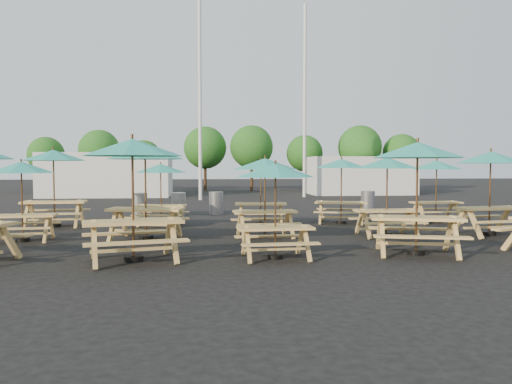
{
  "coord_description": "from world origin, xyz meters",
  "views": [
    {
      "loc": [
        -1.63,
        -15.0,
        1.97
      ],
      "look_at": [
        0.0,
        1.5,
        1.1
      ],
      "focal_mm": 35.0,
      "sensor_mm": 36.0,
      "label": 1
    }
  ],
  "objects": [
    {
      "name": "picnic_unit_6",
      "position": [
        -0.19,
        -4.59,
        1.74
      ],
      "size": [
        1.75,
        1.75,
        2.04
      ],
      "rotation": [
        0.0,
        0.0,
        0.06
      ],
      "color": "tan",
      "rests_on": "ground"
    },
    {
      "name": "waste_bin_0",
      "position": [
        -4.23,
        4.69,
        0.46
      ],
      "size": [
        0.57,
        0.57,
        0.92
      ],
      "primitive_type": "cylinder",
      "color": "gray",
      "rests_on": "ground"
    },
    {
      "name": "picnic_unit_10",
      "position": [
        3.38,
        -1.52,
        1.9
      ],
      "size": [
        1.85,
        1.85,
        2.23
      ],
      "rotation": [
        0.0,
        0.0,
        0.02
      ],
      "color": "tan",
      "rests_on": "ground"
    },
    {
      "name": "event_tent_0",
      "position": [
        -8.0,
        18.0,
        1.4
      ],
      "size": [
        8.0,
        4.0,
        2.8
      ],
      "primitive_type": "cube",
      "color": "silver",
      "rests_on": "ground"
    },
    {
      "name": "picnic_unit_14",
      "position": [
        6.3,
        1.57,
        1.86
      ],
      "size": [
        1.87,
        1.87,
        2.18
      ],
      "rotation": [
        0.0,
        0.0,
        0.06
      ],
      "color": "tan",
      "rests_on": "ground"
    },
    {
      "name": "picnic_unit_1",
      "position": [
        -6.41,
        -1.56,
        1.79
      ],
      "size": [
        1.85,
        1.85,
        2.1
      ],
      "rotation": [
        0.0,
        0.0,
        0.08
      ],
      "color": "tan",
      "rests_on": "ground"
    },
    {
      "name": "picnic_unit_2",
      "position": [
        -6.53,
        1.56,
        2.14
      ],
      "size": [
        2.15,
        2.15,
        2.51
      ],
      "rotation": [
        0.0,
        0.0,
        0.06
      ],
      "color": "tan",
      "rests_on": "ground"
    },
    {
      "name": "tree_2",
      "position": [
        -6.39,
        23.65,
        2.62
      ],
      "size": [
        2.59,
        2.59,
        3.93
      ],
      "color": "#382314",
      "rests_on": "ground"
    },
    {
      "name": "tree_0",
      "position": [
        -14.07,
        25.25,
        2.83
      ],
      "size": [
        2.8,
        2.8,
        4.24
      ],
      "color": "#382314",
      "rests_on": "ground"
    },
    {
      "name": "picnic_unit_8",
      "position": [
        0.16,
        1.52,
        1.86
      ],
      "size": [
        1.92,
        1.92,
        2.18
      ],
      "rotation": [
        0.0,
        0.0,
        -0.08
      ],
      "color": "tan",
      "rests_on": "ground"
    },
    {
      "name": "event_tent_1",
      "position": [
        9.0,
        19.0,
        1.3
      ],
      "size": [
        7.0,
        4.0,
        2.6
      ],
      "primitive_type": "cube",
      "color": "silver",
      "rests_on": "ground"
    },
    {
      "name": "tree_7",
      "position": [
        13.63,
        22.92,
        2.99
      ],
      "size": [
        2.95,
        2.95,
        4.48
      ],
      "color": "#382314",
      "rests_on": "ground"
    },
    {
      "name": "tree_3",
      "position": [
        -1.75,
        24.72,
        3.41
      ],
      "size": [
        3.36,
        3.36,
        5.09
      ],
      "color": "#382314",
      "rests_on": "ground"
    },
    {
      "name": "picnic_unit_3",
      "position": [
        -3.14,
        -4.61,
        2.18
      ],
      "size": [
        2.51,
        2.51,
        2.55
      ],
      "rotation": [
        0.0,
        0.0,
        0.24
      ],
      "color": "tan",
      "rests_on": "ground"
    },
    {
      "name": "picnic_unit_5",
      "position": [
        -3.13,
        1.56,
        1.75
      ],
      "size": [
        1.91,
        1.91,
        2.05
      ],
      "rotation": [
        0.0,
        0.0,
        -0.15
      ],
      "color": "tan",
      "rests_on": "ground"
    },
    {
      "name": "waste_bin_1",
      "position": [
        -2.75,
        4.85,
        0.46
      ],
      "size": [
        0.57,
        0.57,
        0.92
      ],
      "primitive_type": "cylinder",
      "color": "gray",
      "rests_on": "ground"
    },
    {
      "name": "picnic_unit_4",
      "position": [
        -3.26,
        -1.53,
        2.15
      ],
      "size": [
        2.41,
        2.41,
        2.52
      ],
      "rotation": [
        0.0,
        0.0,
        -0.2
      ],
      "color": "tan",
      "rests_on": "ground"
    },
    {
      "name": "tree_6",
      "position": [
        10.23,
        22.9,
        3.43
      ],
      "size": [
        3.38,
        3.38,
        5.13
      ],
      "color": "#382314",
      "rests_on": "ground"
    },
    {
      "name": "tree_1",
      "position": [
        -9.74,
        23.9,
        3.15
      ],
      "size": [
        3.11,
        3.11,
        4.72
      ],
      "color": "#382314",
      "rests_on": "ground"
    },
    {
      "name": "ground",
      "position": [
        0.0,
        0.0,
        0.0
      ],
      "size": [
        120.0,
        120.0,
        0.0
      ],
      "primitive_type": "plane",
      "color": "black",
      "rests_on": "ground"
    },
    {
      "name": "picnic_unit_9",
      "position": [
        2.99,
        -4.41,
        2.15
      ],
      "size": [
        2.49,
        2.49,
        2.52
      ],
      "rotation": [
        0.0,
        0.0,
        -0.25
      ],
      "color": "tan",
      "rests_on": "ground"
    },
    {
      "name": "mast_1",
      "position": [
        4.5,
        16.0,
        6.0
      ],
      "size": [
        0.2,
        0.2,
        12.0
      ],
      "primitive_type": "cylinder",
      "color": "silver",
      "rests_on": "ground"
    },
    {
      "name": "tree_5",
      "position": [
        6.22,
        24.67,
        2.97
      ],
      "size": [
        2.94,
        2.94,
        4.45
      ],
      "color": "#382314",
      "rests_on": "ground"
    },
    {
      "name": "waste_bin_3",
      "position": [
        5.08,
        5.26,
        0.46
      ],
      "size": [
        0.57,
        0.57,
        0.92
      ],
      "primitive_type": "cylinder",
      "color": "gray",
      "rests_on": "ground"
    },
    {
      "name": "picnic_unit_11",
      "position": [
        2.94,
        1.62,
        1.9
      ],
      "size": [
        2.26,
        2.26,
        2.23
      ],
      "rotation": [
        0.0,
        0.0,
        -0.3
      ],
      "color": "tan",
      "rests_on": "ground"
    },
    {
      "name": "picnic_unit_7",
      "position": [
        -0.04,
        -1.38,
        1.88
      ],
      "size": [
        1.92,
        1.92,
        2.2
      ],
      "rotation": [
        0.0,
        0.0,
        0.08
      ],
      "color": "tan",
      "rests_on": "ground"
    },
    {
      "name": "waste_bin_2",
      "position": [
        -1.26,
        5.24,
        0.46
      ],
      "size": [
        0.57,
        0.57,
        0.92
      ],
      "primitive_type": "cylinder",
      "color": "gray",
      "rests_on": "ground"
    },
    {
      "name": "mast_0",
      "position": [
        -2.0,
        14.0,
        6.0
      ],
      "size": [
        0.2,
        0.2,
        12.0
      ],
      "primitive_type": "cylinder",
      "color": "silver",
      "rests_on": "ground"
    },
    {
      "name": "picnic_unit_13",
      "position": [
        6.34,
        -1.65,
        2.05
      ],
      "size": [
        2.21,
        2.21,
        2.4
      ],
      "rotation": [
        0.0,
        0.0,
        0.14
      ],
      "color": "tan",
      "rests_on": "ground"
    },
    {
      "name": "tree_4",
      "position": [
        1.9,
        24.26,
        3.46
      ],
      "size": [
        3.41,
        3.41,
        5.17
      ],
      "color": "#382314",
      "rests_on": "ground"
    }
  ]
}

